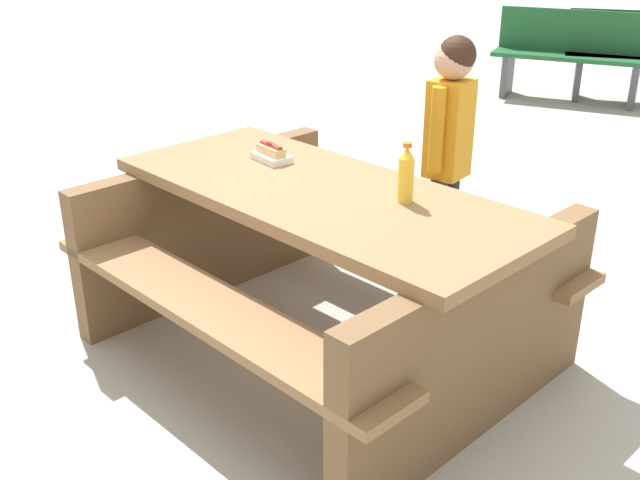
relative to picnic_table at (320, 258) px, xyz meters
name	(u,v)px	position (x,y,z in m)	size (l,w,h in m)	color
ground_plane	(320,350)	(0.00, 0.00, -0.44)	(30.00, 30.00, 0.00)	#B7B2A8
picnic_table	(320,258)	(0.00, 0.00, 0.00)	(2.10, 1.82, 0.75)	olive
soda_bottle	(406,175)	(-0.35, -0.04, 0.41)	(0.06, 0.06, 0.23)	yellow
hotdog_tray	(271,154)	(0.36, -0.19, 0.34)	(0.21, 0.17, 0.08)	white
child_in_coat	(449,130)	(-0.18, -0.92, 0.35)	(0.20, 0.30, 1.24)	#262633
park_bench_near	(573,54)	(0.23, -5.24, 0.00)	(1.53, 0.55, 0.85)	#1E592D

